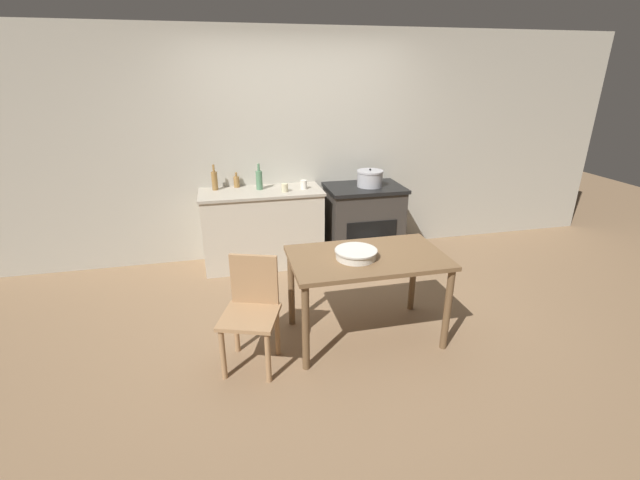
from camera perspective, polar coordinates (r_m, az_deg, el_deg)
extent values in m
plane|color=#896B4C|center=(4.02, 1.47, -9.84)|extent=(14.00, 14.00, 0.00)
cube|color=#B2AD9E|center=(5.04, -3.02, 12.22)|extent=(8.00, 0.07, 2.55)
cube|color=beige|center=(4.90, -7.63, 1.44)|extent=(1.31, 0.55, 0.84)
cube|color=#A9A08F|center=(4.77, -7.88, 6.36)|extent=(1.34, 0.58, 0.03)
cube|color=#38332D|center=(5.11, 5.75, 2.27)|extent=(0.84, 0.61, 0.82)
cube|color=black|center=(4.99, 5.93, 6.95)|extent=(0.88, 0.65, 0.04)
cube|color=black|center=(4.86, 6.89, 0.54)|extent=(0.59, 0.01, 0.35)
cube|color=brown|center=(3.41, 6.34, -2.35)|extent=(1.23, 0.73, 0.03)
cylinder|color=brown|center=(3.18, -1.92, -11.68)|extent=(0.06, 0.06, 0.70)
cylinder|color=brown|center=(3.54, 16.61, -8.91)|extent=(0.06, 0.06, 0.70)
cylinder|color=brown|center=(3.72, -3.86, -6.44)|extent=(0.06, 0.06, 0.70)
cylinder|color=brown|center=(4.03, 12.31, -4.58)|extent=(0.06, 0.06, 0.70)
cube|color=#A87F56|center=(3.21, -9.38, -10.06)|extent=(0.51, 0.51, 0.03)
cube|color=#A87F56|center=(3.26, -8.77, -5.19)|extent=(0.35, 0.15, 0.40)
cylinder|color=#A87F56|center=(3.25, -12.82, -14.64)|extent=(0.04, 0.04, 0.41)
cylinder|color=#A87F56|center=(3.16, -6.95, -15.28)|extent=(0.04, 0.04, 0.41)
cylinder|color=#A87F56|center=(3.50, -11.11, -11.52)|extent=(0.04, 0.04, 0.41)
cylinder|color=#A87F56|center=(3.43, -5.70, -12.01)|extent=(0.04, 0.04, 0.41)
cube|color=beige|center=(4.78, 7.86, -2.55)|extent=(0.24, 0.17, 0.31)
cylinder|color=#A8A8AD|center=(4.96, 6.66, 8.04)|extent=(0.29, 0.29, 0.16)
cylinder|color=#A8A8AD|center=(4.94, 6.70, 9.07)|extent=(0.30, 0.30, 0.02)
sphere|color=black|center=(4.93, 6.71, 9.32)|extent=(0.02, 0.02, 0.02)
cylinder|color=silver|center=(3.33, 4.81, -1.87)|extent=(0.31, 0.31, 0.07)
cylinder|color=beige|center=(3.32, 4.82, -1.40)|extent=(0.33, 0.33, 0.01)
cylinder|color=#517F5B|center=(4.80, -8.11, 7.89)|extent=(0.07, 0.07, 0.21)
cylinder|color=#517F5B|center=(4.77, -8.20, 9.56)|extent=(0.03, 0.03, 0.08)
cylinder|color=olive|center=(4.87, -13.87, 7.66)|extent=(0.07, 0.07, 0.20)
cylinder|color=olive|center=(4.84, -14.02, 9.27)|extent=(0.02, 0.02, 0.08)
cylinder|color=olive|center=(4.95, -11.06, 7.61)|extent=(0.07, 0.07, 0.12)
cylinder|color=olive|center=(4.93, -11.13, 8.57)|extent=(0.02, 0.02, 0.05)
cylinder|color=beige|center=(4.69, -4.72, 6.96)|extent=(0.07, 0.07, 0.09)
cylinder|color=silver|center=(4.79, -2.16, 7.40)|extent=(0.07, 0.07, 0.10)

